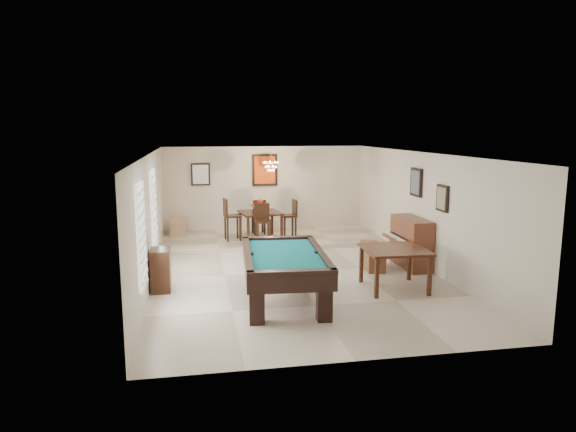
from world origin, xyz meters
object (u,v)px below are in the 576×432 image
object	(u,v)px
dining_chair_north	(258,216)
corner_bench	(178,226)
pool_table	(284,277)
flower_vase	(260,203)
dining_table	(261,223)
dining_chair_east	(289,219)
piano_bench	(373,256)
square_table	(394,269)
dining_chair_south	(263,225)
apothecary_chest	(161,270)
chandelier	(271,163)
upright_piano	(406,243)
dining_chair_west	(233,219)

from	to	relation	value
dining_chair_north	corner_bench	bearing A→B (deg)	-11.36
pool_table	flower_vase	xyz separation A→B (m)	(0.19, 4.84, 0.68)
dining_table	dining_chair_east	size ratio (longest dim) A/B	1.00
piano_bench	flower_vase	distance (m)	3.79
square_table	dining_chair_south	world-z (taller)	dining_chair_south
apothecary_chest	chandelier	distance (m)	5.22
dining_chair_south	dining_chair_north	distance (m)	1.47
dining_chair_east	piano_bench	bearing A→B (deg)	18.78
dining_table	flower_vase	distance (m)	0.56
pool_table	dining_chair_south	size ratio (longest dim) A/B	2.47
upright_piano	flower_vase	distance (m)	4.25
dining_chair_west	square_table	bearing A→B (deg)	-155.84
piano_bench	dining_chair_north	world-z (taller)	dining_chair_north
flower_vase	chandelier	size ratio (longest dim) A/B	0.40
dining_chair_west	chandelier	xyz separation A→B (m)	(1.10, 0.24, 1.50)
flower_vase	upright_piano	bearing A→B (deg)	-45.86
upright_piano	dining_chair_east	xyz separation A→B (m)	(-2.14, 3.07, 0.09)
flower_vase	dining_chair_east	size ratio (longest dim) A/B	0.23
dining_chair_west	corner_bench	world-z (taller)	dining_chair_west
dining_table	chandelier	bearing A→B (deg)	34.85
dining_chair_south	chandelier	bearing A→B (deg)	68.54
corner_bench	chandelier	distance (m)	3.27
piano_bench	dining_chair_west	size ratio (longest dim) A/B	0.86
corner_bench	square_table	bearing A→B (deg)	-52.15
dining_chair_south	flower_vase	bearing A→B (deg)	87.14
dining_table	dining_chair_south	world-z (taller)	dining_chair_south
piano_bench	chandelier	xyz separation A→B (m)	(-1.83, 3.23, 1.92)
dining_chair_east	pool_table	bearing A→B (deg)	-16.92
dining_chair_north	chandelier	distance (m)	1.68
pool_table	dining_chair_east	world-z (taller)	dining_chair_east
square_table	dining_chair_west	bearing A→B (deg)	122.05
upright_piano	apothecary_chest	size ratio (longest dim) A/B	1.64
piano_bench	apothecary_chest	size ratio (longest dim) A/B	1.20
upright_piano	piano_bench	distance (m)	0.82
dining_chair_west	dining_chair_east	distance (m)	1.56
corner_bench	dining_chair_west	bearing A→B (deg)	-34.88
dining_chair_north	corner_bench	distance (m)	2.32
flower_vase	dining_chair_west	xyz separation A→B (m)	(-0.76, -0.00, -0.42)
piano_bench	corner_bench	bearing A→B (deg)	137.63
dining_chair_west	dining_chair_east	size ratio (longest dim) A/B	1.08
upright_piano	dining_chair_south	xyz separation A→B (m)	(-2.96, 2.30, 0.09)
square_table	dining_chair_south	size ratio (longest dim) A/B	1.10
dining_chair_north	corner_bench	size ratio (longest dim) A/B	1.92
apothecary_chest	flower_vase	world-z (taller)	flower_vase
upright_piano	apothecary_chest	xyz separation A→B (m)	(-5.38, -0.79, -0.15)
apothecary_chest	dining_chair_north	xyz separation A→B (m)	(2.48, 4.56, 0.21)
square_table	chandelier	distance (m)	5.36
dining_chair_west	flower_vase	bearing A→B (deg)	-97.57
dining_table	dining_chair_east	distance (m)	0.80
pool_table	dining_table	xyz separation A→B (m)	(0.19, 4.84, 0.12)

